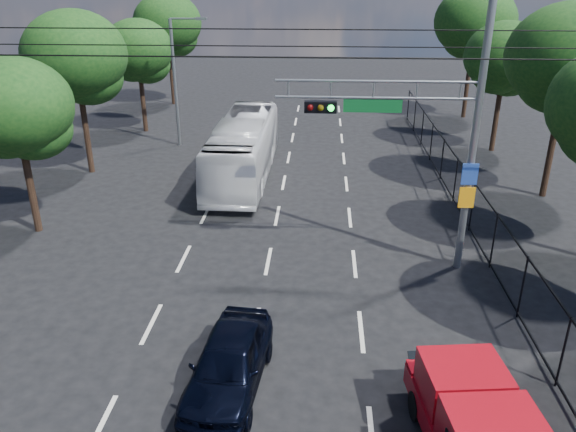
# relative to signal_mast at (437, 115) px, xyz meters

# --- Properties ---
(lane_markings) EXTENTS (6.12, 38.00, 0.01)m
(lane_markings) POSITION_rel_signal_mast_xyz_m (-5.28, 6.01, -5.24)
(lane_markings) COLOR beige
(lane_markings) RESTS_ON ground
(signal_mast) EXTENTS (6.43, 0.39, 9.50)m
(signal_mast) POSITION_rel_signal_mast_xyz_m (0.00, 0.00, 0.00)
(signal_mast) COLOR slate
(signal_mast) RESTS_ON ground
(streetlight_left) EXTENTS (2.09, 0.22, 7.08)m
(streetlight_left) POSITION_rel_signal_mast_xyz_m (-11.62, 14.01, -1.30)
(streetlight_left) COLOR slate
(streetlight_left) RESTS_ON ground
(utility_wires) EXTENTS (22.00, 5.04, 0.74)m
(utility_wires) POSITION_rel_signal_mast_xyz_m (-5.28, 0.84, 1.99)
(utility_wires) COLOR black
(utility_wires) RESTS_ON ground
(fence_right) EXTENTS (0.06, 34.03, 2.00)m
(fence_right) POSITION_rel_signal_mast_xyz_m (2.32, 4.18, -4.21)
(fence_right) COLOR black
(fence_right) RESTS_ON ground
(tree_right_c) EXTENTS (5.10, 5.10, 8.29)m
(tree_right_c) POSITION_rel_signal_mast_xyz_m (6.53, 7.03, 0.49)
(tree_right_c) COLOR black
(tree_right_c) RESTS_ON ground
(tree_right_d) EXTENTS (4.32, 4.32, 7.02)m
(tree_right_d) POSITION_rel_signal_mast_xyz_m (6.13, 14.03, -0.39)
(tree_right_d) COLOR black
(tree_right_d) RESTS_ON ground
(tree_right_e) EXTENTS (5.28, 5.28, 8.58)m
(tree_right_e) POSITION_rel_signal_mast_xyz_m (6.33, 22.03, 0.69)
(tree_right_e) COLOR black
(tree_right_e) RESTS_ON ground
(tree_left_b) EXTENTS (4.08, 4.08, 6.63)m
(tree_left_b) POSITION_rel_signal_mast_xyz_m (-14.47, 2.03, -0.66)
(tree_left_b) COLOR black
(tree_left_b) RESTS_ON ground
(tree_left_c) EXTENTS (4.80, 4.80, 7.80)m
(tree_left_c) POSITION_rel_signal_mast_xyz_m (-15.07, 9.03, 0.15)
(tree_left_c) COLOR black
(tree_left_c) RESTS_ON ground
(tree_left_d) EXTENTS (4.20, 4.20, 6.83)m
(tree_left_d) POSITION_rel_signal_mast_xyz_m (-14.67, 17.03, -0.52)
(tree_left_d) COLOR black
(tree_left_d) RESTS_ON ground
(tree_left_e) EXTENTS (4.92, 4.92, 7.99)m
(tree_left_e) POSITION_rel_signal_mast_xyz_m (-14.87, 25.03, 0.29)
(tree_left_e) COLOR black
(tree_left_e) RESTS_ON ground
(navy_hatchback) EXTENTS (2.02, 4.23, 1.40)m
(navy_hatchback) POSITION_rel_signal_mast_xyz_m (-5.62, -6.48, -4.54)
(navy_hatchback) COLOR black
(navy_hatchback) RESTS_ON ground
(white_bus) EXTENTS (2.50, 10.36, 2.88)m
(white_bus) POSITION_rel_signal_mast_xyz_m (-7.28, 8.76, -3.80)
(white_bus) COLOR silver
(white_bus) RESTS_ON ground
(white_van) EXTENTS (1.69, 4.10, 1.32)m
(white_van) POSITION_rel_signal_mast_xyz_m (-8.28, 9.81, -4.58)
(white_van) COLOR silver
(white_van) RESTS_ON ground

